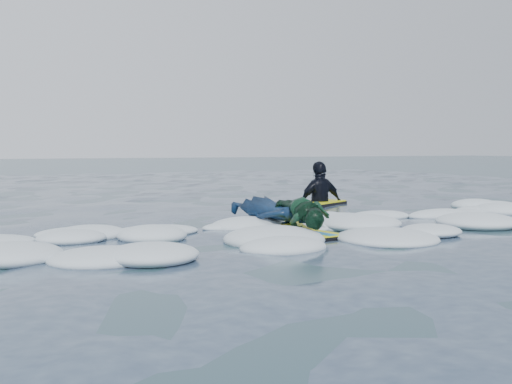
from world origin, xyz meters
TOP-DOWN VIEW (x-y plane):
  - ground at (0.00, 0.00)m, footprint 120.00×120.00m
  - foam_band at (0.00, 1.03)m, footprint 12.00×3.10m
  - prone_woman_unit at (0.43, 1.17)m, footprint 0.96×1.76m
  - prone_child_unit at (0.50, 0.45)m, footprint 0.91×1.38m
  - waiting_rider_unit at (2.88, 4.10)m, footprint 1.32×1.12m

SIDE VIEW (x-z plane):
  - ground at x=0.00m, z-range 0.00..0.00m
  - foam_band at x=0.00m, z-range -0.15..0.15m
  - waiting_rider_unit at x=2.88m, z-range -0.85..0.89m
  - prone_woman_unit at x=0.43m, z-range 0.01..0.45m
  - prone_child_unit at x=0.50m, z-range 0.01..0.50m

